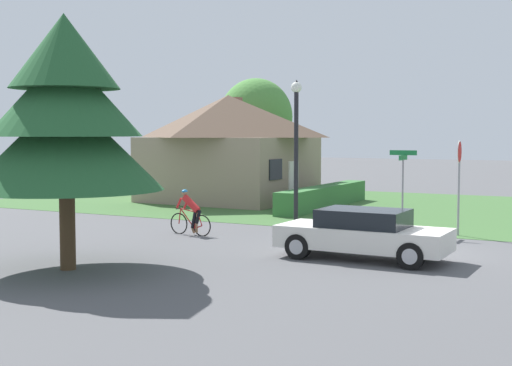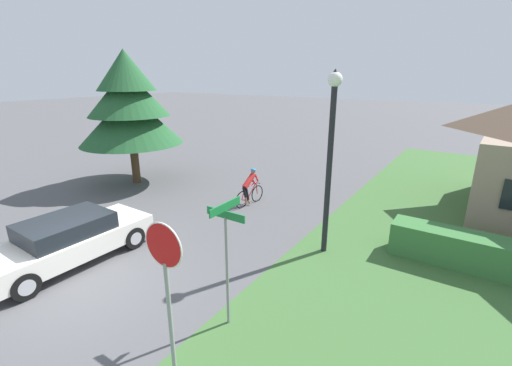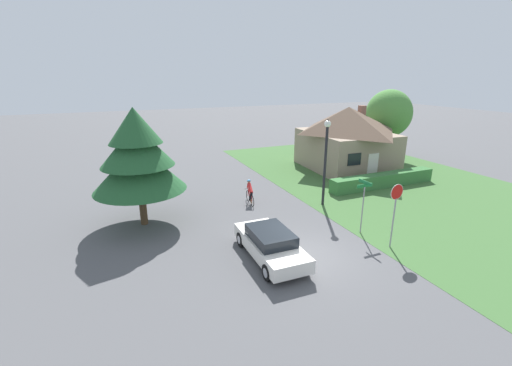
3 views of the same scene
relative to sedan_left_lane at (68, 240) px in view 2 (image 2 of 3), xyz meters
name	(u,v)px [view 2 (image 2 of 3)]	position (x,y,z in m)	size (l,w,h in m)	color
ground_plane	(88,285)	(1.46, -0.42, -0.66)	(140.00, 140.00, 0.00)	#515154
sedan_left_lane	(68,240)	(0.00, 0.00, 0.00)	(1.87, 4.43, 1.31)	silver
cyclist	(249,188)	(1.68, 6.40, 0.04)	(0.44, 1.65, 1.48)	black
stop_sign	(166,278)	(5.48, -1.30, 1.48)	(0.72, 0.07, 3.04)	gray
street_lamp	(331,143)	(5.68, 4.48, 2.60)	(0.38, 0.38, 5.17)	black
street_name_sign	(226,243)	(5.22, 0.45, 1.22)	(0.90, 0.90, 2.72)	gray
conifer_tall_near	(129,105)	(-4.61, 5.85, 3.05)	(4.65, 4.65, 6.10)	#4C3823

